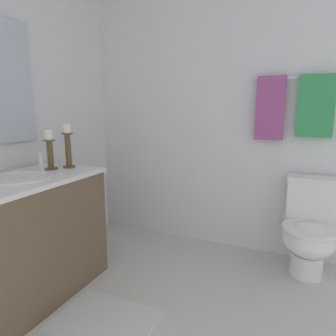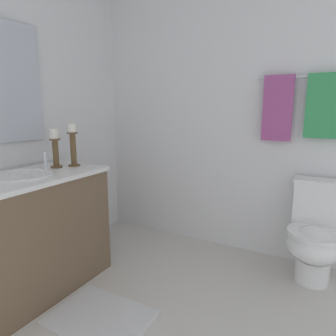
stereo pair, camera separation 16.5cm
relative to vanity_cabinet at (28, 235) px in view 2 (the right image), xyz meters
name	(u,v)px [view 2 (the right image)]	position (x,y,z in m)	size (l,w,h in m)	color
floor	(189,334)	(1.16, 0.15, -0.43)	(2.96, 2.46, 0.02)	beige
wall_back	(251,115)	(1.16, 1.38, 0.81)	(2.96, 0.04, 2.45)	white
wall_left	(8,116)	(-0.33, 0.15, 0.81)	(0.04, 2.46, 2.45)	white
vanity_cabinet	(28,235)	(0.00, 0.00, 0.00)	(0.58, 1.09, 0.84)	brown
sink_basin	(23,182)	(0.00, 0.00, 0.38)	(0.40, 0.40, 0.24)	white
candle_holder_tall	(73,144)	(0.03, 0.43, 0.59)	(0.09, 0.09, 0.33)	brown
candle_holder_short	(55,147)	(-0.04, 0.32, 0.57)	(0.09, 0.09, 0.29)	brown
toilet	(316,235)	(1.74, 1.10, -0.05)	(0.39, 0.54, 0.75)	white
towel_bar	(303,77)	(1.54, 1.32, 1.10)	(0.02, 0.02, 0.67)	silver
towel_near_vanity	(277,108)	(1.38, 1.30, 0.86)	(0.23, 0.03, 0.51)	#A54C8C
towel_center	(325,106)	(1.71, 1.30, 0.88)	(0.26, 0.03, 0.48)	#389E59
bath_mat	(100,317)	(0.62, 0.00, -0.41)	(0.60, 0.44, 0.02)	silver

